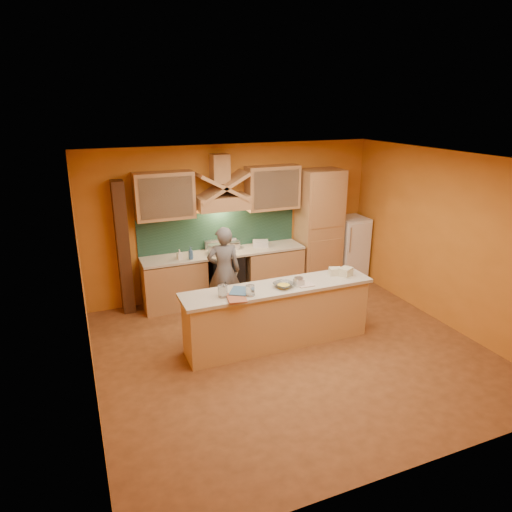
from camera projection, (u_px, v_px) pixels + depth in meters
name	position (u px, v px, depth m)	size (l,w,h in m)	color
floor	(292.00, 351.00, 6.76)	(5.50, 5.00, 0.01)	brown
ceiling	(297.00, 160.00, 5.85)	(5.50, 5.00, 0.01)	white
wall_back	(234.00, 221.00, 8.50)	(5.50, 0.02, 2.80)	orange
wall_front	(419.00, 348.00, 4.12)	(5.50, 0.02, 2.80)	orange
wall_left	(84.00, 292.00, 5.32)	(0.02, 5.00, 2.80)	orange
wall_right	(448.00, 240.00, 7.29)	(0.02, 5.00, 2.80)	orange
base_cabinet_left	(174.00, 284.00, 8.10)	(1.10, 0.60, 0.86)	tan
base_cabinet_right	(272.00, 270.00, 8.78)	(1.10, 0.60, 0.86)	tan
counter_top	(224.00, 253.00, 8.29)	(3.00, 0.62, 0.04)	beige
stove	(225.00, 276.00, 8.44)	(0.60, 0.58, 0.90)	black
backsplash	(219.00, 230.00, 8.43)	(3.00, 0.03, 0.70)	#1A3A2E
range_hood	(222.00, 202.00, 8.04)	(0.92, 0.50, 0.24)	tan
hood_chimney	(220.00, 168.00, 7.94)	(0.30, 0.30, 0.50)	tan
upper_cabinet_left	(164.00, 196.00, 7.69)	(1.00, 0.35, 0.80)	tan
upper_cabinet_right	(272.00, 188.00, 8.40)	(1.00, 0.35, 0.80)	tan
pantry_column	(319.00, 229.00, 8.91)	(0.80, 0.60, 2.30)	tan
fridge	(350.00, 248.00, 9.34)	(0.58, 0.60, 1.30)	white
trim_column_left	(123.00, 248.00, 7.71)	(0.20, 0.30, 2.30)	#472816
island_body	(278.00, 317.00, 6.85)	(2.80, 0.55, 0.88)	#DDAF71
island_top	(278.00, 288.00, 6.69)	(2.90, 0.62, 0.05)	beige
person	(224.00, 271.00, 7.74)	(0.57, 0.37, 1.55)	slate
pot_large	(215.00, 250.00, 8.16)	(0.26, 0.26, 0.18)	silver
pot_small	(235.00, 246.00, 8.45)	(0.21, 0.21, 0.13)	silver
soap_bottle_a	(180.00, 254.00, 7.85)	(0.08, 0.08, 0.18)	white
soap_bottle_b	(191.00, 253.00, 7.85)	(0.09, 0.09, 0.22)	#38629A
bowl_back	(259.00, 243.00, 8.63)	(0.24, 0.24, 0.08)	silver
dish_rack	(260.00, 243.00, 8.58)	(0.29, 0.23, 0.10)	silver
book_lower	(227.00, 299.00, 6.20)	(0.25, 0.34, 0.03)	#A2563A
book_upper	(231.00, 291.00, 6.43)	(0.24, 0.32, 0.02)	#3F668C
jar_large	(223.00, 291.00, 6.29)	(0.13, 0.13, 0.17)	silver
jar_small	(250.00, 291.00, 6.33)	(0.13, 0.13, 0.15)	white
kitchen_scale	(299.00, 282.00, 6.69)	(0.13, 0.13, 0.10)	silver
mixing_bowl	(284.00, 285.00, 6.63)	(0.28, 0.28, 0.07)	silver
cloth	(305.00, 285.00, 6.70)	(0.23, 0.17, 0.02)	beige
grocery_bag_a	(346.00, 272.00, 7.06)	(0.20, 0.16, 0.13)	beige
grocery_bag_b	(335.00, 271.00, 7.10)	(0.18, 0.14, 0.11)	beige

